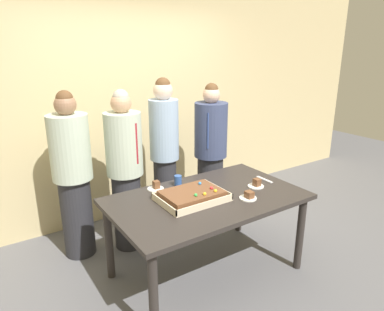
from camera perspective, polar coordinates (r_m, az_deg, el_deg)
ground_plane at (r=3.47m, az=2.30°, el=-18.39°), size 12.00×12.00×0.00m
interior_back_panel at (r=4.24m, az=-10.40°, el=10.03°), size 8.00×0.12×3.00m
party_table at (r=3.12m, az=2.46°, el=-8.18°), size 1.69×1.01×0.77m
sheet_cake at (r=3.00m, az=-0.00°, el=-6.58°), size 0.57×0.42×0.11m
plated_slice_near_left at (r=3.24m, az=-5.92°, el=-5.11°), size 0.15×0.15×0.08m
plated_slice_near_right at (r=3.07m, az=9.23°, el=-6.58°), size 0.15×0.15×0.07m
plated_slice_far_left at (r=3.33m, az=10.46°, el=-4.63°), size 0.15×0.15×0.08m
drink_cup_nearest at (r=3.30m, az=-2.30°, el=-4.12°), size 0.07×0.07×0.10m
cake_server_utensil at (r=3.52m, az=11.75°, el=-3.85°), size 0.03×0.20×0.01m
person_serving_front at (r=4.06m, az=3.04°, el=0.40°), size 0.38×0.38×1.64m
person_green_shirt_behind at (r=3.81m, az=-4.51°, el=0.25°), size 0.31×0.31×1.73m
person_striped_tie_right at (r=3.54m, az=-18.87°, el=-3.08°), size 0.38×0.38×1.66m
person_far_right_suit at (r=3.54m, az=-10.85°, el=-2.38°), size 0.36×0.36×1.65m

